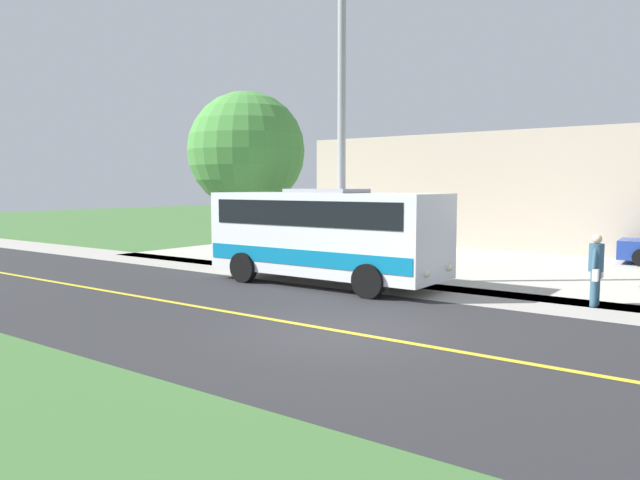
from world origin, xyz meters
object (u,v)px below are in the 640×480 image
street_light_pole (340,117)px  tree_curbside (247,151)px  shuttle_bus_front (326,232)px  pedestrian_with_bags (596,268)px  commercial_building (549,190)px

street_light_pole → tree_curbside: bearing=-112.7°
shuttle_bus_front → tree_curbside: tree_curbside is taller
pedestrian_with_bags → street_light_pole: size_ratio=0.19×
tree_curbside → commercial_building: size_ratio=0.30×
street_light_pole → shuttle_bus_front: bearing=-27.4°
tree_curbside → commercial_building: bearing=151.7°
tree_curbside → commercial_building: 15.97m
street_light_pole → commercial_building: bearing=174.7°
street_light_pole → commercial_building: 16.73m
pedestrian_with_bags → tree_curbside: size_ratio=0.27×
commercial_building → street_light_pole: bearing=-5.3°
pedestrian_with_bags → commercial_building: 16.70m
shuttle_bus_front → street_light_pole: bearing=152.6°
shuttle_bus_front → tree_curbside: (-2.89, -5.81, 2.67)m
street_light_pole → tree_curbside: (-2.51, -6.00, -0.65)m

